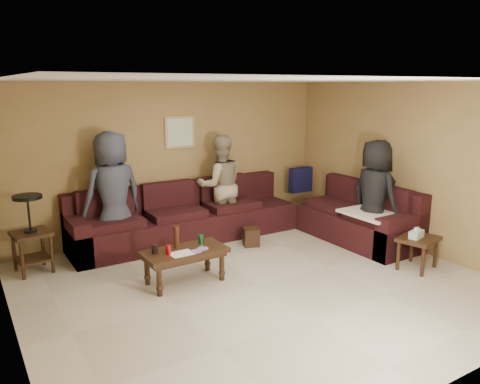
% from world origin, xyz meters
% --- Properties ---
extents(room, '(5.60, 5.50, 2.50)m').
position_xyz_m(room, '(0.00, 0.00, 1.66)').
color(room, beige).
rests_on(room, ground).
extents(sectional_sofa, '(4.65, 2.90, 0.97)m').
position_xyz_m(sectional_sofa, '(0.81, 1.52, 0.33)').
color(sectional_sofa, black).
rests_on(sectional_sofa, ground).
extents(coffee_table, '(1.06, 0.54, 0.72)m').
position_xyz_m(coffee_table, '(-0.76, 0.55, 0.37)').
color(coffee_table, '#311D10').
rests_on(coffee_table, ground).
extents(end_table_left, '(0.52, 0.52, 1.06)m').
position_xyz_m(end_table_left, '(-2.33, 1.92, 0.55)').
color(end_table_left, '#311D10').
rests_on(end_table_left, ground).
extents(side_table_right, '(0.64, 0.57, 0.59)m').
position_xyz_m(side_table_right, '(2.12, -0.69, 0.39)').
color(side_table_right, '#311D10').
rests_on(side_table_right, ground).
extents(waste_bin, '(0.30, 0.30, 0.28)m').
position_xyz_m(waste_bin, '(0.72, 1.28, 0.14)').
color(waste_bin, '#311D10').
rests_on(waste_bin, ground).
extents(wall_art, '(0.52, 0.04, 0.52)m').
position_xyz_m(wall_art, '(0.10, 2.48, 1.70)').
color(wall_art, tan).
rests_on(wall_art, ground).
extents(person_left, '(0.98, 0.73, 1.82)m').
position_xyz_m(person_left, '(-1.18, 2.05, 0.91)').
color(person_left, '#333847').
rests_on(person_left, ground).
extents(person_middle, '(0.93, 0.80, 1.66)m').
position_xyz_m(person_middle, '(0.62, 2.07, 0.83)').
color(person_middle, gray).
rests_on(person_middle, ground).
extents(person_right, '(0.54, 0.82, 1.67)m').
position_xyz_m(person_right, '(2.23, 0.21, 0.84)').
color(person_right, black).
rests_on(person_right, ground).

